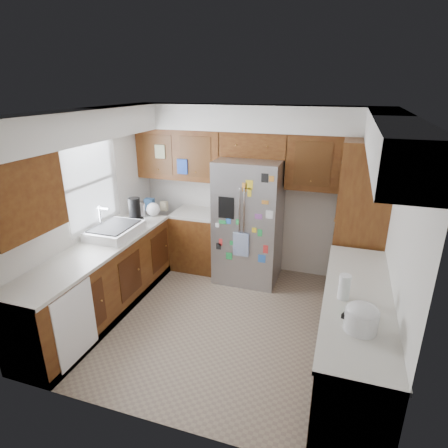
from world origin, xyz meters
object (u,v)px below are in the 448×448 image
at_px(pantry, 360,223).
at_px(paper_towel, 344,287).
at_px(rice_cooker, 362,317).
at_px(fridge, 249,221).

relative_size(pantry, paper_towel, 9.05).
distance_m(pantry, rice_cooker, 2.16).
distance_m(pantry, fridge, 1.51).
height_order(pantry, fridge, pantry).
bearing_deg(pantry, fridge, 177.94).
xyz_separation_m(fridge, rice_cooker, (1.50, -2.21, 0.14)).
height_order(pantry, paper_towel, pantry).
distance_m(fridge, paper_towel, 2.23).
height_order(pantry, rice_cooker, pantry).
distance_m(pantry, paper_towel, 1.72).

